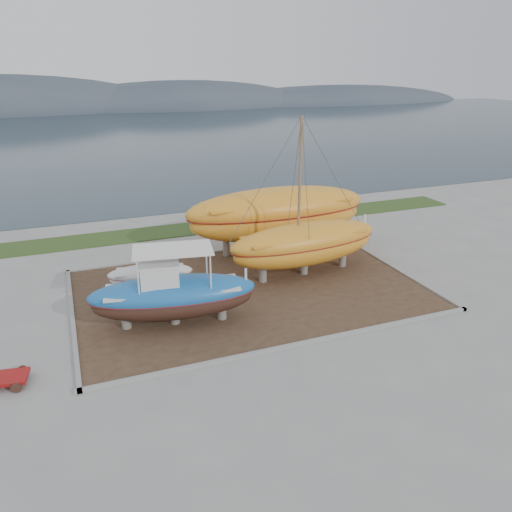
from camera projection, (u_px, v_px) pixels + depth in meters
name	position (u px, v px, depth m)	size (l,w,h in m)	color
ground	(279.00, 324.00, 23.57)	(140.00, 140.00, 0.00)	gray
dirt_patch	(250.00, 290.00, 27.04)	(18.00, 12.00, 0.06)	#422D1E
curb_frame	(250.00, 289.00, 27.02)	(18.60, 12.60, 0.15)	gray
grass_strip	(195.00, 228.00, 37.02)	(44.00, 3.00, 0.08)	#284219
sea	(112.00, 135.00, 84.35)	(260.00, 100.00, 0.04)	#1B2D37
mountain_ridge	(89.00, 109.00, 132.10)	(200.00, 36.00, 20.00)	#333D49
blue_caique	(173.00, 287.00, 22.86)	(7.71, 2.41, 3.71)	#1C64B0
white_dinghy	(151.00, 278.00, 26.75)	(4.49, 1.69, 1.35)	silver
orange_sailboat	(307.00, 199.00, 27.44)	(9.24, 2.72, 8.92)	orange
orange_bare_hull	(278.00, 220.00, 32.19)	(12.13, 3.64, 3.98)	orange
red_trailer	(5.00, 381.00, 19.04)	(2.57, 1.29, 0.36)	#9D1311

